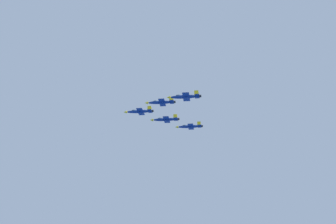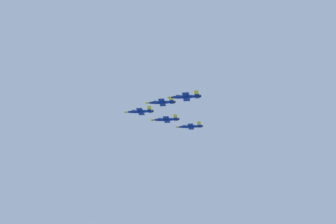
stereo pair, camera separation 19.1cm
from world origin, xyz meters
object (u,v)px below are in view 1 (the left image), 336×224
jet_left_outer (185,97)px  jet_right_outer (190,126)px  jet_lead (139,111)px  jet_right_wingman (165,119)px  jet_left_wingman (161,102)px

jet_left_outer → jet_right_outer: 42.96m
jet_lead → jet_right_wingman: 16.60m
jet_lead → jet_left_outer: bearing=140.3°
jet_lead → jet_left_wingman: (15.80, 5.05, 0.06)m
jet_left_wingman → jet_left_outer: 16.73m
jet_left_outer → jet_right_outer: jet_right_outer is taller
jet_right_wingman → jet_right_outer: 16.59m
jet_right_wingman → jet_right_outer: size_ratio=1.03×
jet_right_wingman → jet_left_outer: 34.63m
jet_right_wingman → jet_left_outer: size_ratio=0.99×
jet_left_outer → jet_left_wingman: bearing=-39.9°
jet_lead → jet_right_outer: (-4.87, 32.80, -1.42)m
jet_left_outer → jet_lead: bearing=-39.9°
jet_left_wingman → jet_right_wingman: 21.50m
jet_lead → jet_right_outer: bearing=-138.9°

